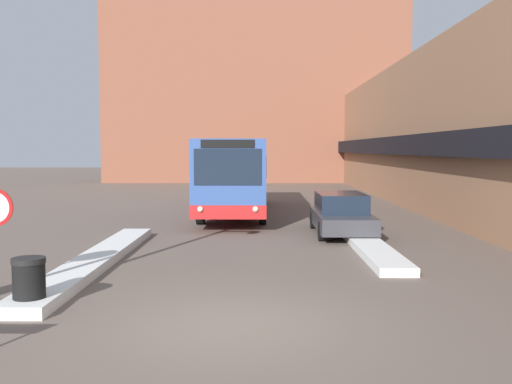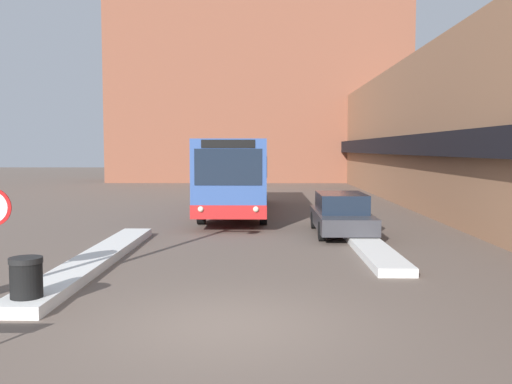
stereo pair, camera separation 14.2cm
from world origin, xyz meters
The scene contains 8 objects.
ground_plane centered at (0.00, 0.00, 0.00)m, with size 160.00×160.00×0.00m, color #66564C.
building_row_right centered at (9.97, 24.00, 3.66)m, with size 5.50×60.00×7.34m.
building_backdrop_far centered at (0.00, 42.88, 8.23)m, with size 26.00×8.00×16.46m.
snow_bank_left centered at (-3.60, 4.93, 0.11)m, with size 0.90×9.46×0.23m.
snow_bank_right centered at (3.60, 6.64, 0.11)m, with size 0.90×6.37×0.21m.
city_bus centered at (-0.62, 16.35, 1.77)m, with size 2.64×12.57×3.22m.
parked_car_front centered at (3.20, 10.02, 0.70)m, with size 1.79×4.55×1.38m.
trash_bin centered at (-3.61, 0.83, 0.48)m, with size 0.59×0.59×0.95m.
Camera 2 is at (0.64, -9.08, 2.86)m, focal length 40.00 mm.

